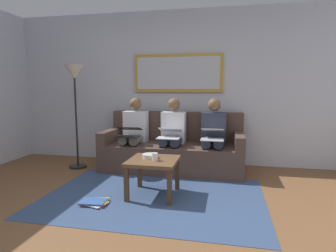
{
  "coord_description": "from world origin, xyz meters",
  "views": [
    {
      "loc": [
        -0.85,
        2.33,
        1.3
      ],
      "look_at": [
        0.0,
        -1.7,
        0.75
      ],
      "focal_mm": 30.5,
      "sensor_mm": 36.0,
      "label": 1
    }
  ],
  "objects_px": {
    "cup": "(155,157)",
    "laptop_black": "(129,132)",
    "person_middle": "(173,132)",
    "person_right": "(134,131)",
    "laptop_white": "(169,133)",
    "couch": "(173,149)",
    "coffee_table": "(153,165)",
    "person_left": "(213,133)",
    "standing_lamp": "(75,83)",
    "framed_mirror": "(178,73)",
    "bowl": "(150,156)",
    "laptop_silver": "(213,134)",
    "magazine_stack": "(94,202)"
  },
  "relations": [
    {
      "from": "cup",
      "to": "laptop_black",
      "type": "xyz_separation_m",
      "value": [
        0.66,
        -0.95,
        0.13
      ]
    },
    {
      "from": "person_middle",
      "to": "person_right",
      "type": "xyz_separation_m",
      "value": [
        0.64,
        0.0,
        0.0
      ]
    },
    {
      "from": "cup",
      "to": "laptop_white",
      "type": "height_order",
      "value": "laptop_white"
    },
    {
      "from": "couch",
      "to": "cup",
      "type": "height_order",
      "value": "couch"
    },
    {
      "from": "coffee_table",
      "to": "laptop_black",
      "type": "relative_size",
      "value": 1.64
    },
    {
      "from": "cup",
      "to": "laptop_black",
      "type": "distance_m",
      "value": 1.17
    },
    {
      "from": "person_left",
      "to": "cup",
      "type": "bearing_deg",
      "value": 62.64
    },
    {
      "from": "person_right",
      "to": "standing_lamp",
      "type": "distance_m",
      "value": 1.2
    },
    {
      "from": "couch",
      "to": "laptop_white",
      "type": "height_order",
      "value": "couch"
    },
    {
      "from": "person_middle",
      "to": "laptop_white",
      "type": "distance_m",
      "value": 0.24
    },
    {
      "from": "laptop_white",
      "to": "framed_mirror",
      "type": "bearing_deg",
      "value": -90.0
    },
    {
      "from": "framed_mirror",
      "to": "laptop_black",
      "type": "distance_m",
      "value": 1.33
    },
    {
      "from": "bowl",
      "to": "couch",
      "type": "bearing_deg",
      "value": -93.44
    },
    {
      "from": "couch",
      "to": "cup",
      "type": "bearing_deg",
      "value": 90.88
    },
    {
      "from": "couch",
      "to": "person_right",
      "type": "xyz_separation_m",
      "value": [
        0.64,
        0.07,
        0.3
      ]
    },
    {
      "from": "person_right",
      "to": "couch",
      "type": "bearing_deg",
      "value": -173.87
    },
    {
      "from": "framed_mirror",
      "to": "person_middle",
      "type": "xyz_separation_m",
      "value": [
        0.0,
        0.46,
        -0.94
      ]
    },
    {
      "from": "framed_mirror",
      "to": "person_left",
      "type": "height_order",
      "value": "framed_mirror"
    },
    {
      "from": "coffee_table",
      "to": "bowl",
      "type": "relative_size",
      "value": 3.21
    },
    {
      "from": "laptop_silver",
      "to": "framed_mirror",
      "type": "bearing_deg",
      "value": -47.35
    },
    {
      "from": "cup",
      "to": "person_middle",
      "type": "xyz_separation_m",
      "value": [
        0.02,
        -1.2,
        0.11
      ]
    },
    {
      "from": "laptop_silver",
      "to": "magazine_stack",
      "type": "height_order",
      "value": "laptop_silver"
    },
    {
      "from": "person_left",
      "to": "magazine_stack",
      "type": "bearing_deg",
      "value": 51.37
    },
    {
      "from": "person_right",
      "to": "person_middle",
      "type": "bearing_deg",
      "value": 180.0
    },
    {
      "from": "person_middle",
      "to": "cup",
      "type": "bearing_deg",
      "value": 90.93
    },
    {
      "from": "couch",
      "to": "laptop_black",
      "type": "xyz_separation_m",
      "value": [
        0.64,
        0.31,
        0.31
      ]
    },
    {
      "from": "couch",
      "to": "laptop_white",
      "type": "distance_m",
      "value": 0.44
    },
    {
      "from": "laptop_silver",
      "to": "laptop_white",
      "type": "bearing_deg",
      "value": 0.24
    },
    {
      "from": "coffee_table",
      "to": "bowl",
      "type": "bearing_deg",
      "value": -42.62
    },
    {
      "from": "laptop_black",
      "to": "magazine_stack",
      "type": "relative_size",
      "value": 1.1
    },
    {
      "from": "framed_mirror",
      "to": "person_right",
      "type": "height_order",
      "value": "framed_mirror"
    },
    {
      "from": "bowl",
      "to": "person_right",
      "type": "relative_size",
      "value": 0.16
    },
    {
      "from": "coffee_table",
      "to": "magazine_stack",
      "type": "height_order",
      "value": "coffee_table"
    },
    {
      "from": "cup",
      "to": "person_middle",
      "type": "bearing_deg",
      "value": -89.07
    },
    {
      "from": "laptop_black",
      "to": "couch",
      "type": "bearing_deg",
      "value": -153.82
    },
    {
      "from": "couch",
      "to": "laptop_silver",
      "type": "xyz_separation_m",
      "value": [
        -0.64,
        0.31,
        0.32
      ]
    },
    {
      "from": "framed_mirror",
      "to": "cup",
      "type": "height_order",
      "value": "framed_mirror"
    },
    {
      "from": "coffee_table",
      "to": "cup",
      "type": "xyz_separation_m",
      "value": [
        -0.03,
        0.05,
        0.12
      ]
    },
    {
      "from": "couch",
      "to": "person_middle",
      "type": "bearing_deg",
      "value": 90.0
    },
    {
      "from": "framed_mirror",
      "to": "person_middle",
      "type": "height_order",
      "value": "framed_mirror"
    },
    {
      "from": "person_middle",
      "to": "magazine_stack",
      "type": "height_order",
      "value": "person_middle"
    },
    {
      "from": "coffee_table",
      "to": "person_left",
      "type": "xyz_separation_m",
      "value": [
        -0.65,
        -1.15,
        0.23
      ]
    },
    {
      "from": "framed_mirror",
      "to": "person_middle",
      "type": "bearing_deg",
      "value": 90.0
    },
    {
      "from": "framed_mirror",
      "to": "cup",
      "type": "distance_m",
      "value": 1.96
    },
    {
      "from": "cup",
      "to": "coffee_table",
      "type": "bearing_deg",
      "value": -56.76
    },
    {
      "from": "person_middle",
      "to": "laptop_black",
      "type": "height_order",
      "value": "person_middle"
    },
    {
      "from": "bowl",
      "to": "magazine_stack",
      "type": "distance_m",
      "value": 0.83
    },
    {
      "from": "couch",
      "to": "laptop_black",
      "type": "bearing_deg",
      "value": 26.18
    },
    {
      "from": "cup",
      "to": "person_right",
      "type": "height_order",
      "value": "person_right"
    },
    {
      "from": "cup",
      "to": "person_right",
      "type": "distance_m",
      "value": 1.37
    }
  ]
}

